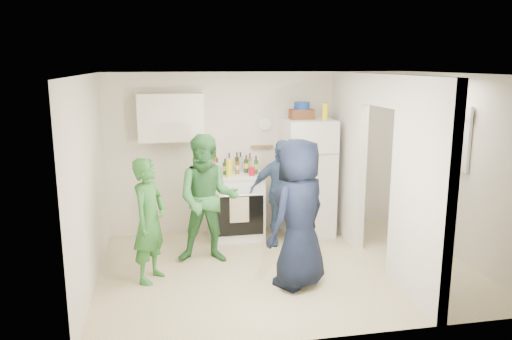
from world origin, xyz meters
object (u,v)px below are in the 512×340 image
Objects in this scene: person_green_left at (149,220)px; fridge at (308,177)px; person_nook at (413,194)px; yellow_cup_stack_top at (325,111)px; person_green_center at (208,199)px; stove at (235,205)px; wicker_basket at (302,114)px; person_navy at (299,214)px; person_denim at (281,192)px; blue_bowl at (302,105)px.

fridge is at bearing -31.64° from person_green_left.
fridge is 1.13× the size of person_nook.
person_green_center is at bearing -157.41° from yellow_cup_stack_top.
stove is 2.86× the size of wicker_basket.
person_navy is at bearing -75.35° from stove.
person_green_left is 3.72m from person_nook.
person_green_center is 1.37m from person_navy.
yellow_cup_stack_top is at bearing 31.22° from person_green_center.
person_denim is at bearing -133.32° from wicker_basket.
person_green_left is 2.09m from person_denim.
person_navy is at bearing -116.68° from yellow_cup_stack_top.
yellow_cup_stack_top is 0.16× the size of person_denim.
person_green_center reaches higher than stove.
person_green_center is 1.09× the size of person_nook.
person_green_center is at bearing -119.20° from stove.
person_green_left is (-2.29, -1.39, -1.23)m from blue_bowl.
wicker_basket reaches higher than stove.
fridge is 1.04× the size of person_green_center.
yellow_cup_stack_top reaches higher than person_denim.
blue_bowl is 2.95m from person_green_left.
person_nook is (3.69, 0.46, 0.02)m from person_green_left.
person_denim is (-0.74, -0.29, -1.14)m from yellow_cup_stack_top.
wicker_basket is at bearing 154.89° from yellow_cup_stack_top.
person_navy is at bearing -76.39° from person_green_left.
person_nook is at bearing -20.62° from stove.
person_denim is at bearing -70.85° from person_nook.
blue_bowl is 2.24m from person_navy.
person_denim is at bearing -131.49° from person_navy.
yellow_cup_stack_top is at bearing -35.51° from person_green_left.
person_green_left is at bearing -154.51° from yellow_cup_stack_top.
person_denim is at bearing -34.07° from person_green_left.
person_nook is (2.44, -0.92, 0.29)m from stove.
fridge is at bearing -145.93° from person_navy.
person_nook is at bearing -33.66° from wicker_basket.
person_green_left is at bearing -142.13° from person_denim.
person_nook reaches higher than stove.
yellow_cup_stack_top is 2.18m from person_navy.
person_denim is at bearing -133.32° from blue_bowl.
blue_bowl is 1.37m from person_denim.
person_navy is (-0.86, -1.72, -1.03)m from yellow_cup_stack_top.
person_navy is 1.13× the size of person_nook.
stove is at bearing -111.78° from person_navy.
person_nook is (1.09, -0.79, -1.13)m from yellow_cup_stack_top.
person_green_center is 2.94m from person_nook.
person_green_center is (-1.53, -0.92, -1.01)m from wicker_basket.
wicker_basket reaches higher than person_denim.
stove is 0.56× the size of person_navy.
person_nook is at bearing -4.16° from person_denim.
person_nook is at bearing 169.16° from person_navy.
yellow_cup_stack_top is at bearing -91.65° from person_nook.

